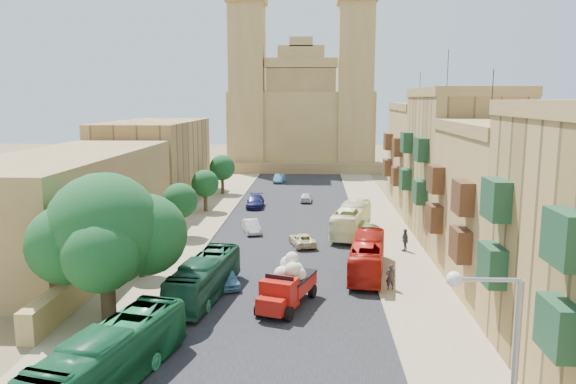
# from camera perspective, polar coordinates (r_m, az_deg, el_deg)

# --- Properties ---
(ground) EXTENTS (260.00, 260.00, 0.00)m
(ground) POSITION_cam_1_polar(r_m,az_deg,el_deg) (29.92, -2.54, -15.98)
(ground) COLOR brown
(road_surface) EXTENTS (14.00, 140.00, 0.01)m
(road_surface) POSITION_cam_1_polar(r_m,az_deg,el_deg) (58.38, 0.19, -3.22)
(road_surface) COLOR black
(road_surface) RESTS_ON ground
(sidewalk_east) EXTENTS (5.00, 140.00, 0.01)m
(sidewalk_east) POSITION_cam_1_polar(r_m,az_deg,el_deg) (58.73, 9.51, -3.28)
(sidewalk_east) COLOR #907F5E
(sidewalk_east) RESTS_ON ground
(sidewalk_west) EXTENTS (5.00, 140.00, 0.01)m
(sidewalk_west) POSITION_cam_1_polar(r_m,az_deg,el_deg) (59.56, -8.99, -3.08)
(sidewalk_west) COLOR #907F5E
(sidewalk_west) RESTS_ON ground
(kerb_east) EXTENTS (0.25, 140.00, 0.12)m
(kerb_east) POSITION_cam_1_polar(r_m,az_deg,el_deg) (58.47, 7.07, -3.22)
(kerb_east) COLOR #907F5E
(kerb_east) RESTS_ON ground
(kerb_west) EXTENTS (0.25, 140.00, 0.12)m
(kerb_west) POSITION_cam_1_polar(r_m,az_deg,el_deg) (59.09, -6.61, -3.07)
(kerb_west) COLOR #907F5E
(kerb_west) RESTS_ON ground
(townhouse_b) EXTENTS (9.00, 14.00, 14.90)m
(townhouse_b) POSITION_cam_1_polar(r_m,az_deg,el_deg) (40.81, 21.86, -1.36)
(townhouse_b) COLOR #9A7A45
(townhouse_b) RESTS_ON ground
(townhouse_c) EXTENTS (9.00, 14.00, 17.40)m
(townhouse_c) POSITION_cam_1_polar(r_m,az_deg,el_deg) (53.91, 17.16, 2.74)
(townhouse_c) COLOR #A4824A
(townhouse_c) RESTS_ON ground
(townhouse_d) EXTENTS (9.00, 14.00, 15.90)m
(townhouse_d) POSITION_cam_1_polar(r_m,az_deg,el_deg) (67.56, 14.22, 3.52)
(townhouse_d) COLOR #9A7A45
(townhouse_d) RESTS_ON ground
(west_wall) EXTENTS (1.00, 40.00, 1.80)m
(west_wall) POSITION_cam_1_polar(r_m,az_deg,el_deg) (50.68, -14.65, -4.47)
(west_wall) COLOR #9A7A45
(west_wall) RESTS_ON ground
(west_building_low) EXTENTS (10.00, 28.00, 8.40)m
(west_building_low) POSITION_cam_1_polar(r_m,az_deg,el_deg) (50.13, -21.50, -1.12)
(west_building_low) COLOR olive
(west_building_low) RESTS_ON ground
(west_building_mid) EXTENTS (10.00, 22.00, 10.00)m
(west_building_mid) POSITION_cam_1_polar(r_m,az_deg,el_deg) (74.23, -13.34, 3.17)
(west_building_mid) COLOR #A4824A
(west_building_mid) RESTS_ON ground
(church) EXTENTS (28.00, 22.50, 36.30)m
(church) POSITION_cam_1_polar(r_m,az_deg,el_deg) (105.58, 1.41, 7.69)
(church) COLOR #9A7A45
(church) RESTS_ON ground
(ficus_tree) EXTENTS (8.72, 8.03, 8.72)m
(ficus_tree) POSITION_cam_1_polar(r_m,az_deg,el_deg) (34.03, -18.00, -4.07)
(ficus_tree) COLOR #382C1C
(ficus_tree) RESTS_ON ground
(street_tree_a) EXTENTS (2.78, 2.78, 4.28)m
(street_tree_a) POSITION_cam_1_polar(r_m,az_deg,el_deg) (42.08, -14.74, -4.58)
(street_tree_a) COLOR #382C1C
(street_tree_a) RESTS_ON ground
(street_tree_b) EXTENTS (3.31, 3.31, 5.09)m
(street_tree_b) POSITION_cam_1_polar(r_m,az_deg,el_deg) (53.26, -10.92, -0.89)
(street_tree_b) COLOR #382C1C
(street_tree_b) RESTS_ON ground
(street_tree_c) EXTENTS (3.13, 3.13, 4.81)m
(street_tree_c) POSITION_cam_1_polar(r_m,az_deg,el_deg) (64.85, -8.42, 0.85)
(street_tree_c) COLOR #382C1C
(street_tree_c) RESTS_ON ground
(street_tree_d) EXTENTS (3.46, 3.46, 5.32)m
(street_tree_d) POSITION_cam_1_polar(r_m,az_deg,el_deg) (76.50, -6.70, 2.46)
(street_tree_d) COLOR #382C1C
(street_tree_d) RESTS_ON ground
(streetlamp) EXTENTS (2.11, 0.44, 8.22)m
(streetlamp) POSITION_cam_1_polar(r_m,az_deg,el_deg) (17.51, 20.47, -17.11)
(streetlamp) COLOR gray
(streetlamp) RESTS_ON ground
(red_truck) EXTENTS (3.77, 5.99, 3.31)m
(red_truck) POSITION_cam_1_polar(r_m,az_deg,el_deg) (35.32, -0.11, -9.34)
(red_truck) COLOR #A3130C
(red_truck) RESTS_ON ground
(olive_pickup) EXTENTS (2.65, 4.24, 1.63)m
(olive_pickup) POSITION_cam_1_polar(r_m,az_deg,el_deg) (52.15, 7.04, -3.95)
(olive_pickup) COLOR #3F5D22
(olive_pickup) RESTS_ON ground
(bus_green_south) EXTENTS (4.72, 10.39, 2.82)m
(bus_green_south) POSITION_cam_1_polar(r_m,az_deg,el_deg) (27.36, -17.57, -15.73)
(bus_green_south) COLOR #196439
(bus_green_south) RESTS_ON ground
(bus_green_north) EXTENTS (3.46, 9.80, 2.67)m
(bus_green_north) POSITION_cam_1_polar(r_m,az_deg,el_deg) (37.31, -8.48, -8.61)
(bus_green_north) COLOR #194E35
(bus_green_north) RESTS_ON ground
(bus_red_east) EXTENTS (3.54, 9.81, 2.67)m
(bus_red_east) POSITION_cam_1_polar(r_m,az_deg,el_deg) (42.16, 8.07, -6.46)
(bus_red_east) COLOR #AB170E
(bus_red_east) RESTS_ON ground
(bus_cream_east) EXTENTS (4.60, 10.42, 2.83)m
(bus_cream_east) POSITION_cam_1_polar(r_m,az_deg,el_deg) (54.00, 6.47, -2.80)
(bus_cream_east) COLOR #FFFAC0
(bus_cream_east) RESTS_ON ground
(car_blue_a) EXTENTS (2.57, 3.88, 1.23)m
(car_blue_a) POSITION_cam_1_polar(r_m,az_deg,el_deg) (39.43, -6.25, -8.66)
(car_blue_a) COLOR teal
(car_blue_a) RESTS_ON ground
(car_white_a) EXTENTS (2.32, 4.08, 1.27)m
(car_white_a) POSITION_cam_1_polar(r_m,az_deg,el_deg) (54.40, -3.73, -3.51)
(car_white_a) COLOR beige
(car_white_a) RESTS_ON ground
(car_cream) EXTENTS (2.79, 4.36, 1.12)m
(car_cream) POSITION_cam_1_polar(r_m,az_deg,el_deg) (49.61, 1.46, -4.86)
(car_cream) COLOR beige
(car_cream) RESTS_ON ground
(car_dkblue) EXTENTS (2.15, 4.94, 1.42)m
(car_dkblue) POSITION_cam_1_polar(r_m,az_deg,el_deg) (66.91, -3.35, -0.98)
(car_dkblue) COLOR #121446
(car_dkblue) RESTS_ON ground
(car_white_b) EXTENTS (1.46, 3.51, 1.19)m
(car_white_b) POSITION_cam_1_polar(r_m,az_deg,el_deg) (70.43, 1.84, -0.53)
(car_white_b) COLOR silver
(car_white_b) RESTS_ON ground
(car_blue_b) EXTENTS (1.79, 4.12, 1.32)m
(car_blue_b) POSITION_cam_1_polar(r_m,az_deg,el_deg) (86.51, -0.89, 1.40)
(car_blue_b) COLOR teal
(car_blue_b) RESTS_ON ground
(pedestrian_a) EXTENTS (0.71, 0.53, 1.78)m
(pedestrian_a) POSITION_cam_1_polar(r_m,az_deg,el_deg) (39.09, 10.35, -8.50)
(pedestrian_a) COLOR #29292B
(pedestrian_a) RESTS_ON ground
(pedestrian_c) EXTENTS (0.75, 1.22, 1.95)m
(pedestrian_c) POSITION_cam_1_polar(r_m,az_deg,el_deg) (48.80, 11.79, -4.80)
(pedestrian_c) COLOR #3B3C40
(pedestrian_c) RESTS_ON ground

